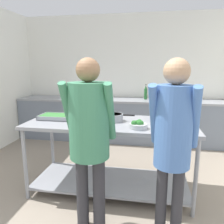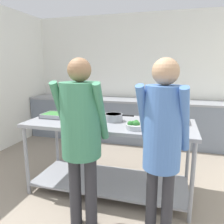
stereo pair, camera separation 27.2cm
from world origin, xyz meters
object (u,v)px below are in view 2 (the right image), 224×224
at_px(broccoli_bowl, 135,126).
at_px(serving_tray_roast, 170,119).
at_px(serving_tray_vegetables, 60,116).
at_px(sauce_pan, 114,117).
at_px(water_bottle, 155,93).
at_px(plate_stack, 90,116).
at_px(guest_serving_left, 81,128).
at_px(guest_serving_right, 162,135).

bearing_deg(broccoli_bowl, serving_tray_roast, 52.15).
distance_m(serving_tray_vegetables, sauce_pan, 0.73).
relative_size(serving_tray_roast, water_bottle, 1.42).
bearing_deg(sauce_pan, broccoli_bowl, -41.96).
bearing_deg(plate_stack, water_bottle, 70.60).
distance_m(sauce_pan, broccoli_bowl, 0.42).
bearing_deg(serving_tray_vegetables, broccoli_bowl, -14.39).
bearing_deg(serving_tray_vegetables, serving_tray_roast, 7.60).
relative_size(plate_stack, guest_serving_left, 0.15).
bearing_deg(plate_stack, serving_tray_vegetables, -166.67).
xyz_separation_m(serving_tray_roast, guest_serving_left, (-0.77, -0.90, 0.08)).
bearing_deg(guest_serving_right, water_bottle, 96.01).
bearing_deg(plate_stack, sauce_pan, -12.92).
xyz_separation_m(serving_tray_vegetables, broccoli_bowl, (1.04, -0.27, 0.01)).
height_order(plate_stack, sauce_pan, sauce_pan).
relative_size(sauce_pan, broccoli_bowl, 1.89).
height_order(sauce_pan, guest_serving_right, guest_serving_right).
distance_m(sauce_pan, guest_serving_left, 0.74).
distance_m(serving_tray_vegetables, water_bottle, 2.27).
relative_size(plate_stack, guest_serving_right, 0.15).
distance_m(serving_tray_vegetables, guest_serving_left, 0.95).
bearing_deg(serving_tray_roast, water_bottle, 100.30).
relative_size(broccoli_bowl, guest_serving_left, 0.12).
bearing_deg(serving_tray_vegetables, sauce_pan, 0.97).
bearing_deg(guest_serving_right, plate_stack, 138.33).
xyz_separation_m(plate_stack, water_bottle, (0.67, 1.91, 0.10)).
relative_size(plate_stack, serving_tray_roast, 0.57).
bearing_deg(serving_tray_roast, plate_stack, -174.64).
bearing_deg(broccoli_bowl, serving_tray_vegetables, 165.61).
xyz_separation_m(serving_tray_vegetables, guest_serving_left, (0.62, -0.72, 0.08)).
xyz_separation_m(sauce_pan, broccoli_bowl, (0.31, -0.28, -0.01)).
relative_size(broccoli_bowl, serving_tray_roast, 0.44).
bearing_deg(broccoli_bowl, water_bottle, 89.49).
bearing_deg(serving_tray_vegetables, guest_serving_right, -29.63).
bearing_deg(sauce_pan, serving_tray_roast, 14.68).
xyz_separation_m(plate_stack, broccoli_bowl, (0.65, -0.36, 0.01)).
distance_m(serving_tray_vegetables, broccoli_bowl, 1.07).
relative_size(serving_tray_vegetables, broccoli_bowl, 2.33).
bearing_deg(water_bottle, guest_serving_right, -83.99).
distance_m(plate_stack, broccoli_bowl, 0.74).
bearing_deg(water_bottle, sauce_pan, -99.41).
distance_m(plate_stack, serving_tray_roast, 1.01).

